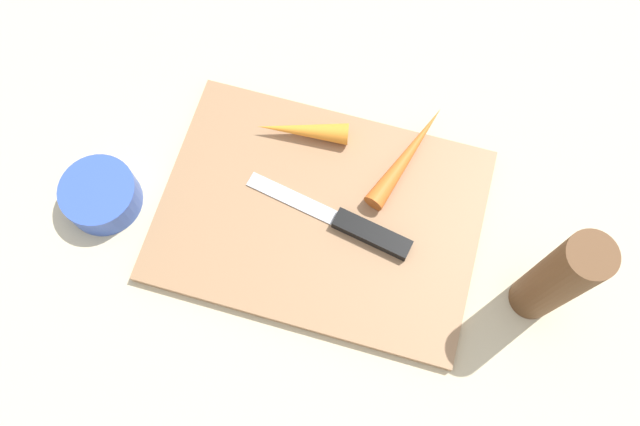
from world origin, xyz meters
name	(u,v)px	position (x,y,z in m)	size (l,w,h in m)	color
ground_plane	(320,217)	(0.00, 0.00, 0.00)	(1.40, 1.40, 0.00)	#C6B793
cutting_board	(320,215)	(0.00, 0.00, 0.01)	(0.36, 0.26, 0.01)	#99704C
knife	(361,229)	(-0.05, 0.01, 0.02)	(0.20, 0.06, 0.01)	#B7B7BC
carrot_short	(303,130)	(0.05, -0.09, 0.02)	(0.03, 0.03, 0.11)	orange
carrot_long	(408,155)	(-0.08, -0.09, 0.02)	(0.02, 0.02, 0.15)	orange
small_bowl	(101,195)	(0.24, 0.05, 0.02)	(0.09, 0.09, 0.04)	#3351B2
pepper_grinder	(557,279)	(-0.25, 0.03, 0.09)	(0.05, 0.05, 0.17)	brown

